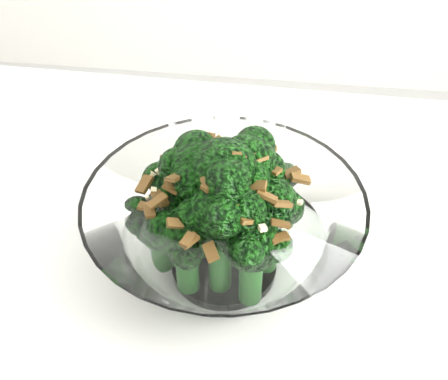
# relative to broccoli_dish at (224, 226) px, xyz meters

# --- Properties ---
(broccoli_dish) EXTENTS (0.24, 0.24, 0.15)m
(broccoli_dish) POSITION_rel_broccoli_dish_xyz_m (0.00, 0.00, 0.00)
(broccoli_dish) COLOR white
(broccoli_dish) RESTS_ON table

